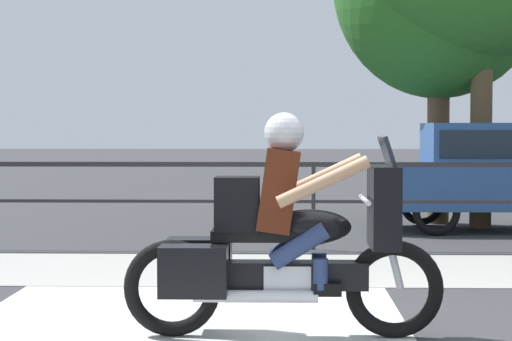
% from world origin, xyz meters
% --- Properties ---
extents(ground_plane, '(120.00, 120.00, 0.00)m').
position_xyz_m(ground_plane, '(0.00, 0.00, 0.00)').
color(ground_plane, '#38383A').
extents(sidewalk_band, '(44.00, 2.40, 0.01)m').
position_xyz_m(sidewalk_band, '(0.00, 3.40, 0.01)').
color(sidewalk_band, '#A8A59E').
rests_on(sidewalk_band, ground).
extents(fence_railing, '(36.00, 0.05, 1.09)m').
position_xyz_m(fence_railing, '(0.00, 5.17, 0.86)').
color(fence_railing, '#232326').
rests_on(fence_railing, ground).
extents(motorcycle, '(2.33, 0.76, 1.64)m').
position_xyz_m(motorcycle, '(-0.37, -0.01, 0.71)').
color(motorcycle, black).
rests_on(motorcycle, ground).
extents(parked_car, '(4.03, 1.67, 1.59)m').
position_xyz_m(parked_car, '(2.92, 7.54, 0.90)').
color(parked_car, '#284C84').
rests_on(parked_car, ground).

